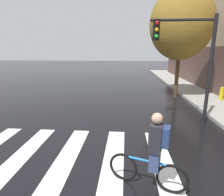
{
  "coord_description": "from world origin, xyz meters",
  "views": [
    {
      "loc": [
        1.81,
        -4.25,
        2.83
      ],
      "look_at": [
        1.29,
        2.7,
        1.11
      ],
      "focal_mm": 29.85,
      "sensor_mm": 36.0,
      "label": 1
    }
  ],
  "objects_px": {
    "cyclist": "(154,152)",
    "traffic_light_near": "(190,51)",
    "fire_hydrant": "(222,93)",
    "street_tree_near": "(181,24)"
  },
  "relations": [
    {
      "from": "cyclist",
      "to": "traffic_light_near",
      "type": "relative_size",
      "value": 0.4
    },
    {
      "from": "cyclist",
      "to": "traffic_light_near",
      "type": "xyz_separation_m",
      "value": [
        1.86,
        4.1,
        2.02
      ]
    },
    {
      "from": "cyclist",
      "to": "traffic_light_near",
      "type": "distance_m",
      "value": 4.94
    },
    {
      "from": "traffic_light_near",
      "to": "fire_hydrant",
      "type": "distance_m",
      "value": 5.03
    },
    {
      "from": "cyclist",
      "to": "fire_hydrant",
      "type": "distance_m",
      "value": 8.85
    },
    {
      "from": "fire_hydrant",
      "to": "traffic_light_near",
      "type": "bearing_deg",
      "value": -132.96
    },
    {
      "from": "fire_hydrant",
      "to": "street_tree_near",
      "type": "distance_m",
      "value": 4.71
    },
    {
      "from": "cyclist",
      "to": "street_tree_near",
      "type": "distance_m",
      "value": 9.74
    },
    {
      "from": "traffic_light_near",
      "to": "fire_hydrant",
      "type": "bearing_deg",
      "value": 47.04
    },
    {
      "from": "fire_hydrant",
      "to": "street_tree_near",
      "type": "height_order",
      "value": "street_tree_near"
    }
  ]
}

